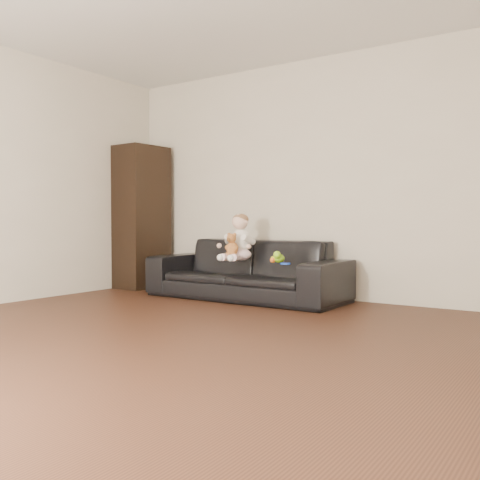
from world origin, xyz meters
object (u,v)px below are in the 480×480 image
Objects in this scene: teddy_bear at (232,245)px; toy_blue_disc at (285,264)px; cabinet at (142,217)px; toy_green at (279,258)px; baby at (239,240)px; toy_rattle at (273,260)px; sofa at (246,269)px.

teddy_bear reaches higher than toy_blue_disc.
toy_green is at bearing -3.20° from cabinet.
baby is 0.48m from toy_rattle.
toy_blue_disc is (0.19, -0.08, -0.02)m from toy_rattle.
toy_blue_disc is (2.25, -0.35, -0.46)m from cabinet.
toy_green is at bearing -12.46° from baby.
toy_rattle is at bearing -4.76° from cabinet.
sofa reaches higher than toy_green.
toy_green is 2.20× the size of toy_rattle.
cabinet is 2.13m from toy_rattle.
teddy_bear is 4.04× the size of toy_rattle.
baby is at bearing -94.36° from sofa.
toy_green is at bearing -1.67° from teddy_bear.
teddy_bear is 0.51m from toy_green.
sofa is at bearing 70.49° from teddy_bear.
toy_rattle is at bearing 156.98° from toy_blue_disc.
sofa is 0.51m from toy_green.
baby is at bearing 74.25° from teddy_bear.
toy_green is 1.26× the size of toy_blue_disc.
toy_green is 0.20m from toy_blue_disc.
toy_green is at bearing -13.53° from sofa.
teddy_bear is (-0.00, -0.27, 0.27)m from sofa.
cabinet reaches higher than toy_green.
baby reaches higher than teddy_bear.
cabinet is at bearing 159.90° from baby.
cabinet is at bearing 176.99° from sofa.
sofa reaches higher than toy_rattle.
cabinet is 2.33m from toy_blue_disc.
teddy_bear is at bearing -166.99° from toy_rattle.
toy_green is at bearing 51.28° from toy_rattle.
toy_blue_disc is at bearing -42.39° from toy_green.
cabinet is 3.55× the size of baby.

